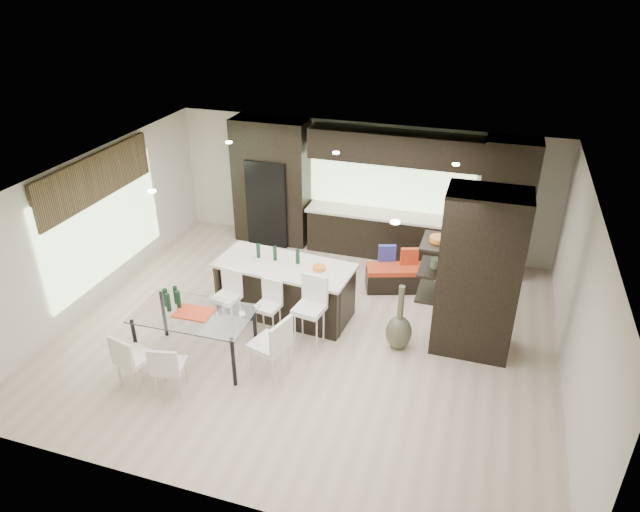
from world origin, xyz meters
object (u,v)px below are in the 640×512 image
(stool_left, at_px, (227,308))
(floor_vase, at_px, (400,317))
(stool_mid, at_px, (268,317))
(kitchen_island, at_px, (285,289))
(stool_right, at_px, (309,321))
(chair_near, at_px, (170,369))
(bench, at_px, (399,278))
(chair_end, at_px, (270,348))
(dining_table, at_px, (196,336))
(chair_far, at_px, (136,361))

(stool_left, height_order, floor_vase, floor_vase)
(floor_vase, bearing_deg, stool_mid, -169.07)
(kitchen_island, distance_m, stool_right, 1.10)
(chair_near, bearing_deg, kitchen_island, 58.81)
(bench, xyz_separation_m, chair_near, (-2.61, -3.85, 0.16))
(stool_mid, distance_m, bench, 2.83)
(stool_left, relative_size, chair_end, 0.95)
(stool_right, bearing_deg, bench, 73.63)
(kitchen_island, relative_size, stool_left, 2.63)
(stool_mid, relative_size, stool_right, 0.83)
(stool_left, distance_m, stool_mid, 0.73)
(stool_right, bearing_deg, dining_table, -144.76)
(kitchen_island, relative_size, chair_end, 2.51)
(kitchen_island, distance_m, stool_left, 1.09)
(stool_mid, bearing_deg, stool_right, 5.34)
(chair_far, bearing_deg, chair_end, 38.21)
(stool_right, xyz_separation_m, floor_vase, (1.36, 0.44, 0.07))
(kitchen_island, xyz_separation_m, chair_far, (-1.41, -2.44, -0.07))
(stool_left, distance_m, floor_vase, 2.85)
(chair_far, bearing_deg, stool_mid, 63.30)
(stool_mid, xyz_separation_m, chair_end, (0.37, -0.84, 0.05))
(stool_left, relative_size, chair_far, 1.06)
(chair_end, bearing_deg, kitchen_island, 28.45)
(kitchen_island, height_order, chair_end, kitchen_island)
(stool_mid, distance_m, chair_near, 1.84)
(bench, bearing_deg, kitchen_island, -159.82)
(stool_left, xyz_separation_m, dining_table, (-0.13, -0.83, -0.02))
(chair_near, bearing_deg, chair_far, 169.59)
(chair_near, relative_size, chair_end, 0.84)
(stool_right, relative_size, dining_table, 0.57)
(kitchen_island, height_order, chair_far, kitchen_island)
(bench, height_order, chair_near, chair_near)
(stool_mid, xyz_separation_m, stool_right, (0.73, -0.04, 0.08))
(bench, xyz_separation_m, floor_vase, (0.33, -1.81, 0.34))
(kitchen_island, relative_size, chair_near, 2.98)
(floor_vase, height_order, chair_far, floor_vase)
(kitchen_island, relative_size, stool_right, 2.35)
(stool_left, bearing_deg, chair_far, -100.94)
(dining_table, bearing_deg, stool_mid, 43.15)
(stool_mid, distance_m, stool_right, 0.73)
(stool_left, xyz_separation_m, stool_right, (1.45, -0.02, 0.06))
(dining_table, bearing_deg, chair_end, -1.49)
(stool_right, height_order, dining_table, stool_right)
(stool_right, distance_m, chair_end, 0.88)
(bench, bearing_deg, chair_far, -148.11)
(bench, height_order, dining_table, dining_table)
(stool_left, relative_size, dining_table, 0.51)
(dining_table, distance_m, chair_end, 1.22)
(stool_right, distance_m, bench, 2.49)
(chair_near, bearing_deg, chair_end, 21.15)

